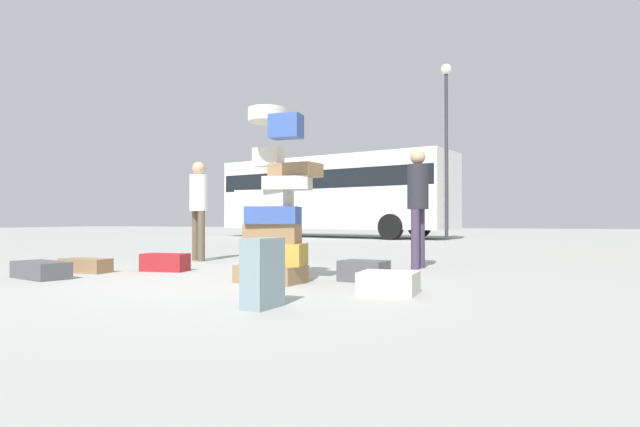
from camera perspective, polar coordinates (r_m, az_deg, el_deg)
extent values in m
plane|color=#9E9E99|center=(5.93, -10.03, -7.39)|extent=(80.00, 80.00, 0.00)
cube|color=olive|center=(5.82, -5.37, -6.58)|extent=(0.77, 0.54, 0.19)
cube|color=#B28C33|center=(5.80, -4.98, -4.46)|extent=(0.73, 0.52, 0.24)
cube|color=olive|center=(5.86, -5.18, -2.19)|extent=(0.64, 0.47, 0.22)
cube|color=#334F99|center=(5.80, -5.11, -0.20)|extent=(0.63, 0.47, 0.19)
cube|color=beige|center=(5.91, -6.07, 1.61)|extent=(0.60, 0.41, 0.18)
cube|color=beige|center=(5.77, -3.56, 3.30)|extent=(0.56, 0.42, 0.14)
cube|color=olive|center=(5.84, -2.69, 4.70)|extent=(0.57, 0.41, 0.15)
cube|color=beige|center=(6.15, -5.66, 6.14)|extent=(0.33, 0.22, 0.21)
cube|color=#334F99|center=(5.45, -3.73, 9.45)|extent=(0.33, 0.21, 0.25)
cylinder|color=beige|center=(5.90, -5.80, 10.63)|extent=(0.42, 0.42, 0.15)
cube|color=#4C4C51|center=(7.03, -28.15, -5.45)|extent=(0.85, 0.57, 0.20)
cube|color=olive|center=(7.55, -24.21, -5.20)|extent=(0.66, 0.31, 0.18)
cube|color=gray|center=(4.15, -6.26, -6.46)|extent=(0.22, 0.39, 0.55)
cube|color=#4C4C51|center=(5.94, 4.80, -6.26)|extent=(0.56, 0.43, 0.23)
cube|color=maroon|center=(7.39, -16.55, -5.13)|extent=(0.64, 0.38, 0.24)
cube|color=beige|center=(4.96, 7.50, -7.51)|extent=(0.52, 0.44, 0.21)
cylinder|color=brown|center=(9.16, -13.41, -2.37)|extent=(0.12, 0.12, 0.84)
cylinder|color=brown|center=(8.96, -12.83, -2.41)|extent=(0.12, 0.12, 0.84)
cylinder|color=white|center=(9.07, -13.11, 2.21)|extent=(0.30, 0.30, 0.61)
sphere|color=tan|center=(9.10, -13.10, 4.82)|extent=(0.22, 0.22, 0.22)
cylinder|color=#3F334C|center=(7.66, 10.93, -2.71)|extent=(0.12, 0.12, 0.84)
cylinder|color=#3F334C|center=(7.46, 10.35, -2.77)|extent=(0.12, 0.12, 0.84)
cylinder|color=#26262D|center=(7.57, 10.63, 2.88)|extent=(0.30, 0.30, 0.64)
sphere|color=tan|center=(7.61, 10.62, 6.11)|extent=(0.22, 0.22, 0.22)
cube|color=silver|center=(20.97, 1.52, 2.19)|extent=(9.95, 4.60, 2.80)
cube|color=black|center=(21.00, 1.52, 3.52)|extent=(9.77, 4.58, 0.70)
cylinder|color=black|center=(20.59, 10.79, -1.37)|extent=(0.93, 0.45, 0.90)
cylinder|color=black|center=(18.32, 7.72, -1.46)|extent=(0.93, 0.45, 0.90)
cylinder|color=black|center=(23.76, -3.25, -1.29)|extent=(0.93, 0.45, 0.90)
cylinder|color=black|center=(21.82, -7.22, -1.34)|extent=(0.93, 0.45, 0.90)
cylinder|color=#333338|center=(18.48, 13.62, 6.09)|extent=(0.12, 0.12, 5.75)
sphere|color=#F2F2CC|center=(19.07, 13.60, 15.05)|extent=(0.36, 0.36, 0.36)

